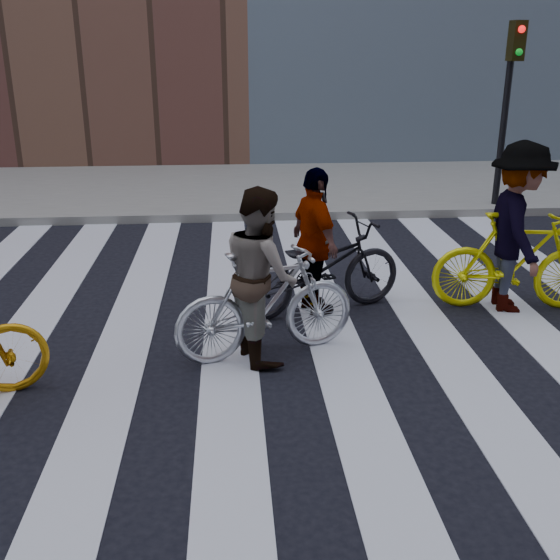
{
  "coord_description": "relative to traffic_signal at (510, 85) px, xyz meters",
  "views": [
    {
      "loc": [
        -0.5,
        -6.18,
        2.95
      ],
      "look_at": [
        -0.0,
        0.3,
        0.6
      ],
      "focal_mm": 42.0,
      "sensor_mm": 36.0,
      "label": 1
    }
  ],
  "objects": [
    {
      "name": "ground",
      "position": [
        -4.4,
        -5.32,
        -2.28
      ],
      "size": [
        100.0,
        100.0,
        0.0
      ],
      "primitive_type": "plane",
      "color": "black",
      "rests_on": "ground"
    },
    {
      "name": "sidewalk_far",
      "position": [
        -4.4,
        2.18,
        -2.2
      ],
      "size": [
        100.0,
        5.0,
        0.15
      ],
      "primitive_type": "cube",
      "color": "gray",
      "rests_on": "ground"
    },
    {
      "name": "zebra_crosswalk",
      "position": [
        -4.4,
        -5.32,
        -2.27
      ],
      "size": [
        8.25,
        10.0,
        0.01
      ],
      "color": "silver",
      "rests_on": "ground"
    },
    {
      "name": "traffic_signal",
      "position": [
        0.0,
        0.0,
        0.0
      ],
      "size": [
        0.22,
        0.42,
        3.33
      ],
      "color": "black",
      "rests_on": "ground"
    },
    {
      "name": "bike_silver_mid",
      "position": [
        -4.58,
        -5.56,
        -1.72
      ],
      "size": [
        1.93,
        1.03,
        1.11
      ],
      "primitive_type": "imported",
      "rotation": [
        0.0,
        0.0,
        1.86
      ],
      "color": "silver",
      "rests_on": "ground"
    },
    {
      "name": "bike_yellow_right",
      "position": [
        -1.61,
        -4.54,
        -1.7
      ],
      "size": [
        1.98,
        0.78,
        1.16
      ],
      "primitive_type": "imported",
      "rotation": [
        0.0,
        0.0,
        1.44
      ],
      "color": "#F1EE0D",
      "rests_on": "ground"
    },
    {
      "name": "bike_dark_rear",
      "position": [
        -3.92,
        -4.48,
        -1.74
      ],
      "size": [
        2.18,
        1.33,
        1.08
      ],
      "primitive_type": "imported",
      "rotation": [
        0.0,
        0.0,
        1.89
      ],
      "color": "black",
      "rests_on": "ground"
    },
    {
      "name": "rider_mid",
      "position": [
        -4.63,
        -5.56,
        -1.42
      ],
      "size": [
        0.86,
        0.99,
        1.72
      ],
      "primitive_type": "imported",
      "rotation": [
        0.0,
        0.0,
        1.86
      ],
      "color": "slate",
      "rests_on": "ground"
    },
    {
      "name": "rider_right",
      "position": [
        -1.66,
        -4.54,
        -1.3
      ],
      "size": [
        0.88,
        1.35,
        1.96
      ],
      "primitive_type": "imported",
      "rotation": [
        0.0,
        0.0,
        1.44
      ],
      "color": "slate",
      "rests_on": "ground"
    },
    {
      "name": "rider_rear",
      "position": [
        -3.97,
        -4.48,
        -1.43
      ],
      "size": [
        0.7,
        1.07,
        1.69
      ],
      "primitive_type": "imported",
      "rotation": [
        0.0,
        0.0,
        1.89
      ],
      "color": "slate",
      "rests_on": "ground"
    }
  ]
}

